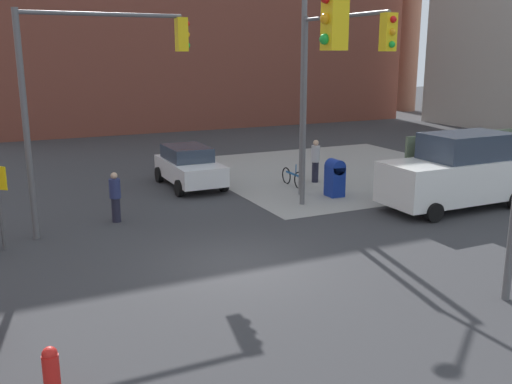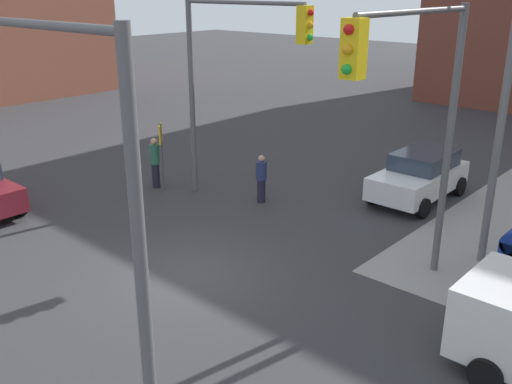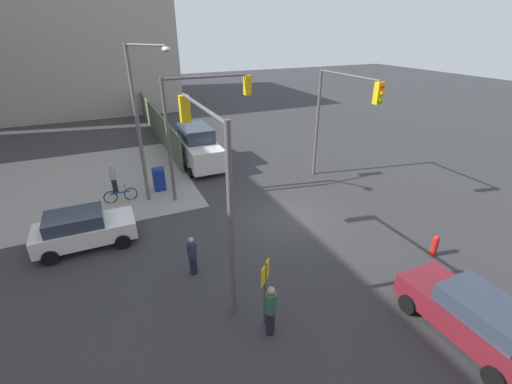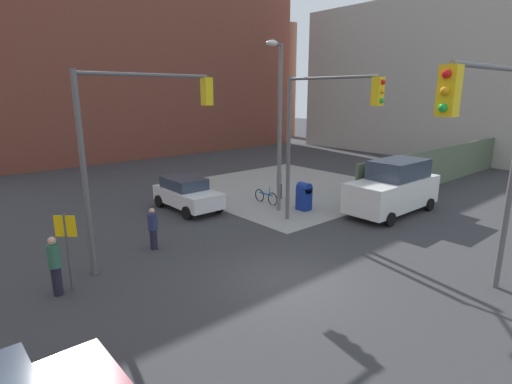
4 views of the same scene
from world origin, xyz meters
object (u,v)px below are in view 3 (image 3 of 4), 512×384
at_px(pedestrian_crossing, 192,255).
at_px(bicycle_leaning_on_fence, 121,195).
at_px(traffic_signal_nw_corner, 209,165).
at_px(traffic_signal_ne_corner, 201,114).
at_px(van_white_delivery, 198,147).
at_px(hatchback_maroon, 474,316).
at_px(mailbox_blue, 159,178).
at_px(fire_hydrant, 435,245).
at_px(traffic_signal_se_corner, 339,108).
at_px(hatchback_white, 83,229).
at_px(street_lamp_corner, 142,115).
at_px(pedestrian_walking_north, 113,178).
at_px(pedestrian_waiting, 271,310).

relative_size(pedestrian_crossing, bicycle_leaning_on_fence, 0.93).
xyz_separation_m(traffic_signal_nw_corner, traffic_signal_ne_corner, (7.11, -1.78, -0.02)).
xyz_separation_m(traffic_signal_nw_corner, van_white_delivery, (11.77, -2.70, -3.32)).
bearing_deg(hatchback_maroon, van_white_delivery, 11.12).
bearing_deg(mailbox_blue, pedestrian_crossing, 178.60).
xyz_separation_m(fire_hydrant, hatchback_maroon, (-3.45, 2.54, 0.36)).
xyz_separation_m(traffic_signal_se_corner, pedestrian_crossing, (-4.58, 9.70, -3.76)).
bearing_deg(van_white_delivery, hatchback_white, 135.84).
distance_m(traffic_signal_se_corner, van_white_delivery, 9.70).
distance_m(traffic_signal_se_corner, traffic_signal_ne_corner, 7.47).
distance_m(street_lamp_corner, mailbox_blue, 4.19).
relative_size(traffic_signal_se_corner, bicycle_leaning_on_fence, 3.71).
bearing_deg(mailbox_blue, van_white_delivery, -47.18).
xyz_separation_m(hatchback_white, pedestrian_walking_north, (5.02, -1.57, 0.10)).
distance_m(traffic_signal_ne_corner, pedestrian_walking_north, 6.37).
relative_size(mailbox_blue, van_white_delivery, 0.26).
distance_m(mailbox_blue, bicycle_leaning_on_fence, 2.32).
bearing_deg(traffic_signal_ne_corner, street_lamp_corner, 81.97).
distance_m(mailbox_blue, hatchback_maroon, 16.10).
height_order(hatchback_maroon, hatchback_white, same).
distance_m(traffic_signal_nw_corner, traffic_signal_ne_corner, 7.33).
distance_m(van_white_delivery, pedestrian_walking_north, 6.09).
relative_size(traffic_signal_se_corner, street_lamp_corner, 0.81).
relative_size(fire_hydrant, van_white_delivery, 0.17).
distance_m(hatchback_white, van_white_delivery, 10.30).
bearing_deg(hatchback_white, van_white_delivery, -44.16).
relative_size(fire_hydrant, pedestrian_waiting, 0.52).
distance_m(fire_hydrant, bicycle_leaning_on_fence, 15.56).
bearing_deg(traffic_signal_nw_corner, pedestrian_waiting, -167.63).
xyz_separation_m(hatchback_maroon, bicycle_leaning_on_fence, (14.05, 8.86, -0.50)).
bearing_deg(hatchback_white, bicycle_leaning_on_fence, -24.91).
relative_size(van_white_delivery, pedestrian_walking_north, 3.00).
bearing_deg(street_lamp_corner, pedestrian_waiting, -170.56).
height_order(traffic_signal_nw_corner, mailbox_blue, traffic_signal_nw_corner).
xyz_separation_m(traffic_signal_se_corner, street_lamp_corner, (2.32, 10.08, 0.10)).
height_order(traffic_signal_se_corner, fire_hydrant, traffic_signal_se_corner).
distance_m(hatchback_maroon, bicycle_leaning_on_fence, 16.62).
height_order(fire_hydrant, hatchback_maroon, hatchback_maroon).
distance_m(traffic_signal_se_corner, mailbox_blue, 10.87).
bearing_deg(pedestrian_crossing, mailbox_blue, -47.07).
bearing_deg(traffic_signal_ne_corner, pedestrian_waiting, 173.99).
bearing_deg(traffic_signal_ne_corner, pedestrian_crossing, 159.08).
bearing_deg(fire_hydrant, mailbox_blue, 39.40).
xyz_separation_m(street_lamp_corner, hatchback_maroon, (-13.36, -7.24, -3.86)).
relative_size(fire_hydrant, hatchback_white, 0.23).
height_order(mailbox_blue, hatchback_maroon, hatchback_maroon).
relative_size(traffic_signal_nw_corner, pedestrian_crossing, 3.99).
relative_size(street_lamp_corner, hatchback_white, 1.98).
relative_size(fire_hydrant, bicycle_leaning_on_fence, 0.54).
bearing_deg(pedestrian_walking_north, traffic_signal_se_corner, 48.13).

